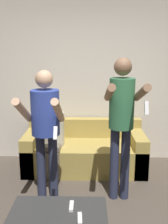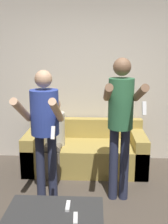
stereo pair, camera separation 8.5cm
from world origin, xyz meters
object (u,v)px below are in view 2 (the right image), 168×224
coffee_table (55,215)px  person_standing_right (121,115)px  remote_near (75,218)px  person_standing_left (45,121)px  person_seated (54,133)px  couch (85,152)px  remote_far (68,206)px

coffee_table → person_standing_right: bearing=54.4°
remote_near → coffee_table: bearing=146.5°
coffee_table → remote_near: bearing=-33.5°
person_standing_left → remote_near: 1.26m
person_standing_left → person_seated: size_ratio=1.40×
person_standing_right → coffee_table: person_standing_right is taller
person_standing_right → couch: bearing=116.6°
couch → person_standing_right: 1.29m
couch → person_standing_left: size_ratio=1.14×
couch → remote_near: size_ratio=12.03×
coffee_table → remote_near: remote_near is taller
couch → remote_near: (-0.00, -1.93, 0.18)m
couch → coffee_table: bearing=-96.3°
person_standing_left → person_seated: person_standing_left is taller
person_standing_left → remote_near: bearing=-66.7°
person_seated → couch: bearing=19.2°
person_standing_right → person_standing_left: bearing=179.9°
couch → person_seated: person_seated is taller
person_standing_right → remote_far: 1.19m
person_standing_right → remote_near: bearing=-113.6°
couch → coffee_table: 1.81m
couch → remote_near: 1.93m
couch → remote_far: 1.76m
remote_far → coffee_table: bearing=-157.0°
couch → person_standing_right: (0.45, -0.89, 0.82)m
person_seated → person_standing_right: bearing=-38.7°
person_standing_left → remote_far: 1.09m
person_seated → remote_far: bearing=-76.5°
person_standing_left → remote_near: person_standing_left is taller
person_standing_left → person_standing_right: 0.90m
person_standing_right → person_seated: (-0.91, 0.73, -0.46)m
person_standing_left → remote_far: (0.36, -0.86, -0.56)m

